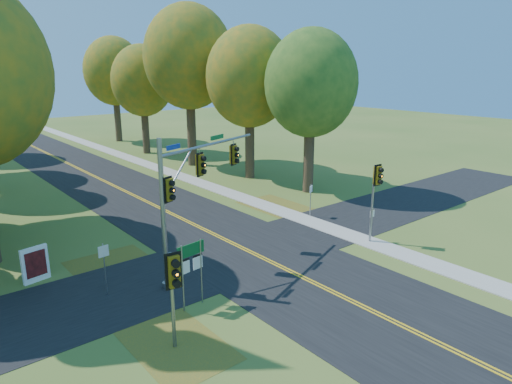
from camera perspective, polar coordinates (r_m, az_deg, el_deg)
ground at (r=23.93m, az=2.06°, el=-8.85°), size 160.00×160.00×0.00m
road_main at (r=23.93m, az=2.06°, el=-8.83°), size 8.00×160.00×0.02m
road_cross at (r=25.33m, az=-0.95°, el=-7.40°), size 60.00×6.00×0.02m
centerline_left at (r=23.86m, az=1.88°, el=-8.86°), size 0.10×160.00×0.01m
centerline_right at (r=23.98m, az=2.25°, el=-8.73°), size 0.10×160.00×0.01m
sidewalk_east at (r=28.11m, az=11.63°, el=-5.32°), size 1.60×160.00×0.06m
leaf_patch_w_near at (r=23.94m, az=-16.51°, el=-9.50°), size 4.00×6.00×0.00m
leaf_patch_e at (r=32.37m, az=4.08°, el=-2.29°), size 3.50×8.00×0.00m
leaf_patch_w_far at (r=17.96m, az=-10.25°, el=-18.02°), size 3.00×5.00×0.00m
tree_e_a at (r=36.19m, az=6.88°, el=13.25°), size 7.20×7.20×12.73m
tree_e_b at (r=40.82m, az=-0.81°, el=14.10°), size 7.60×7.60×13.33m
tree_e_c at (r=46.85m, az=-8.37°, el=16.28°), size 8.80×8.80×15.79m
tree_e_d at (r=54.64m, az=-13.99°, el=13.31°), size 7.00×7.00×12.32m
tree_e_e at (r=64.89m, az=-17.31°, el=14.18°), size 7.80×7.80×13.74m
traffic_mast at (r=21.54m, az=-8.27°, el=0.81°), size 7.19×3.06×6.93m
east_signal_pole at (r=26.25m, az=14.82°, el=0.97°), size 0.54×0.62×4.64m
ped_signal_pole at (r=16.18m, az=-10.26°, el=-10.59°), size 0.59×0.69×3.77m
route_sign_cluster at (r=19.20m, az=-8.09°, el=-8.61°), size 1.36×0.22×2.93m
info_kiosk at (r=24.03m, az=-25.88°, el=-8.14°), size 1.26×0.40×1.73m
reg_sign_e_north at (r=30.69m, az=6.86°, el=-0.34°), size 0.41×0.20×2.27m
reg_sign_e_south at (r=27.12m, az=14.27°, el=-3.34°), size 0.37×0.06×1.94m
reg_sign_w at (r=21.05m, az=-18.44°, el=-8.15°), size 0.47×0.09×2.48m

